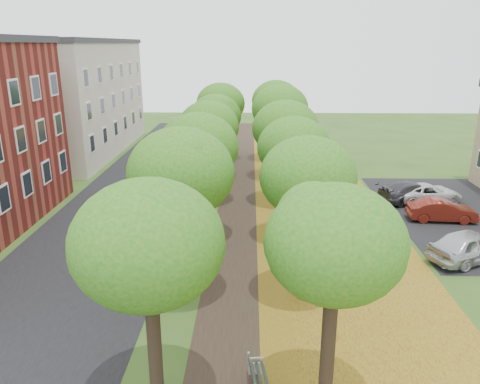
# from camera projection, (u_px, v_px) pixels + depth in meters

# --- Properties ---
(street_asphalt) EXTENTS (8.00, 70.00, 0.01)m
(street_asphalt) POSITION_uv_depth(u_px,v_px,m) (118.00, 218.00, 27.96)
(street_asphalt) COLOR black
(street_asphalt) RESTS_ON ground
(footpath) EXTENTS (3.20, 70.00, 0.01)m
(footpath) POSITION_uv_depth(u_px,v_px,m) (243.00, 219.00, 27.80)
(footpath) COLOR black
(footpath) RESTS_ON ground
(leaf_verge) EXTENTS (7.50, 70.00, 0.01)m
(leaf_verge) POSITION_uv_depth(u_px,v_px,m) (327.00, 219.00, 27.69)
(leaf_verge) COLOR olive
(leaf_verge) RESTS_ON ground
(parking_lot) EXTENTS (9.00, 16.00, 0.01)m
(parking_lot) POSITION_uv_depth(u_px,v_px,m) (464.00, 215.00, 28.46)
(parking_lot) COLOR black
(parking_lot) RESTS_ON ground
(tree_row_west) EXTENTS (3.85, 33.85, 6.50)m
(tree_row_west) POSITION_uv_depth(u_px,v_px,m) (204.00, 138.00, 26.39)
(tree_row_west) COLOR black
(tree_row_west) RESTS_ON ground
(tree_row_east) EXTENTS (3.85, 33.85, 6.50)m
(tree_row_east) POSITION_uv_depth(u_px,v_px,m) (289.00, 139.00, 26.28)
(tree_row_east) COLOR black
(tree_row_east) RESTS_ON ground
(building_cream) EXTENTS (10.30, 20.30, 10.40)m
(building_cream) POSITION_uv_depth(u_px,v_px,m) (65.00, 97.00, 43.75)
(building_cream) COLOR beige
(building_cream) RESTS_ON ground
(bench) EXTENTS (0.73, 1.77, 0.81)m
(bench) POSITION_uv_depth(u_px,v_px,m) (258.00, 380.00, 13.84)
(bench) COLOR #27312A
(bench) RESTS_ON ground
(car_silver) EXTENTS (4.84, 3.54, 1.53)m
(car_silver) POSITION_uv_depth(u_px,v_px,m) (472.00, 246.00, 22.22)
(car_silver) COLOR silver
(car_silver) RESTS_ON ground
(car_red) EXTENTS (3.96, 1.62, 1.28)m
(car_red) POSITION_uv_depth(u_px,v_px,m) (442.00, 210.00, 27.30)
(car_red) COLOR maroon
(car_red) RESTS_ON ground
(car_grey) EXTENTS (4.97, 3.32, 1.34)m
(car_grey) POSITION_uv_depth(u_px,v_px,m) (412.00, 192.00, 30.59)
(car_grey) COLOR #36363B
(car_grey) RESTS_ON ground
(car_white) EXTENTS (4.69, 2.76, 1.23)m
(car_white) POSITION_uv_depth(u_px,v_px,m) (427.00, 193.00, 30.57)
(car_white) COLOR silver
(car_white) RESTS_ON ground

